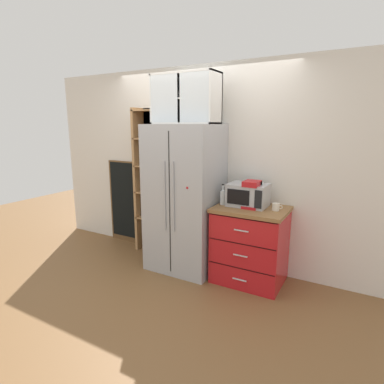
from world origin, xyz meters
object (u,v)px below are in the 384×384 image
at_px(microwave, 248,195).
at_px(bottle_cobalt, 253,196).
at_px(refrigerator, 185,198).
at_px(chalkboard_menu, 126,202).
at_px(mug_sage, 254,203).
at_px(mug_cream, 276,207).
at_px(bottle_clear, 223,196).
at_px(coffee_maker, 252,194).

distance_m(microwave, bottle_cobalt, 0.07).
relative_size(refrigerator, chalkboard_menu, 1.43).
height_order(mug_sage, bottle_cobalt, bottle_cobalt).
height_order(mug_cream, bottle_cobalt, bottle_cobalt).
height_order(refrigerator, mug_cream, refrigerator).
xyz_separation_m(refrigerator, mug_cream, (1.13, 0.05, 0.02)).
distance_m(mug_cream, bottle_clear, 0.62).
xyz_separation_m(mug_cream, mug_sage, (-0.27, 0.06, 0.00)).
bearing_deg(microwave, coffee_maker, -33.59).
bearing_deg(refrigerator, bottle_cobalt, 4.80).
bearing_deg(mug_cream, microwave, 172.91).
bearing_deg(bottle_clear, mug_sage, 16.48).
bearing_deg(bottle_cobalt, bottle_clear, -169.91).
bearing_deg(mug_sage, chalkboard_menu, 174.32).
bearing_deg(coffee_maker, bottle_cobalt, 90.00).
xyz_separation_m(microwave, mug_cream, (0.34, -0.04, -0.09)).
distance_m(bottle_clear, chalkboard_menu, 1.84).
distance_m(refrigerator, bottle_cobalt, 0.86).
relative_size(bottle_clear, chalkboard_menu, 0.19).
xyz_separation_m(refrigerator, bottle_clear, (0.51, 0.01, 0.09)).
bearing_deg(chalkboard_menu, bottle_cobalt, -6.78).
xyz_separation_m(bottle_cobalt, chalkboard_menu, (-2.12, 0.25, -0.38)).
relative_size(microwave, mug_sage, 3.60).
bearing_deg(bottle_clear, refrigerator, -178.80).
bearing_deg(microwave, mug_sage, 17.15).
relative_size(refrigerator, bottle_cobalt, 6.26).
bearing_deg(mug_sage, microwave, -162.85).
distance_m(coffee_maker, bottle_cobalt, 0.03).
height_order(microwave, bottle_cobalt, bottle_cobalt).
bearing_deg(bottle_cobalt, chalkboard_menu, 173.22).
distance_m(microwave, mug_cream, 0.35).
distance_m(mug_sage, bottle_clear, 0.36).
height_order(refrigerator, bottle_clear, refrigerator).
distance_m(bottle_clear, bottle_cobalt, 0.35).
height_order(mug_cream, bottle_clear, bottle_clear).
xyz_separation_m(microwave, bottle_cobalt, (0.06, -0.02, -0.00)).
bearing_deg(chalkboard_menu, mug_cream, -6.51).
relative_size(coffee_maker, mug_sage, 2.54).
distance_m(bottle_cobalt, chalkboard_menu, 2.17).
distance_m(microwave, coffee_maker, 0.08).
height_order(refrigerator, coffee_maker, refrigerator).
bearing_deg(refrigerator, bottle_clear, 1.20).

